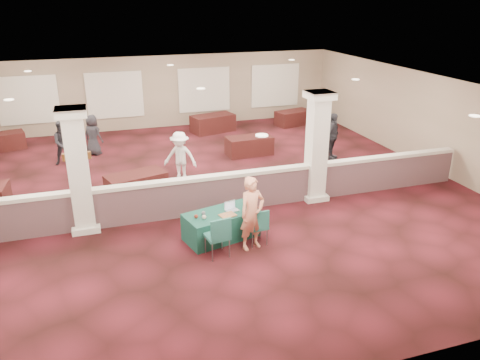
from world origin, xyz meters
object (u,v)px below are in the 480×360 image
object	(u,v)px
woman	(252,213)
far_table_front_center	(136,185)
far_table_back_right	(293,118)
conf_chair_side	(219,234)
far_table_back_center	(213,123)
attendee_c	(332,136)
near_table	(221,225)
attendee_b	(180,157)
far_table_back_left	(2,142)
conf_chair_main	(258,224)
attendee_a	(64,143)
attendee_d	(93,135)
far_table_front_right	(249,146)

from	to	relation	value
woman	far_table_front_center	size ratio (longest dim) A/B	1.04
far_table_back_right	conf_chair_side	bearing A→B (deg)	-121.87
far_table_back_center	attendee_c	world-z (taller)	attendee_c
near_table	far_table_back_center	bearing A→B (deg)	62.40
woman	attendee_b	xyz separation A→B (m)	(-0.78, 4.77, -0.07)
far_table_back_center	far_table_back_right	bearing A→B (deg)	0.00
far_table_back_right	far_table_back_left	bearing A→B (deg)	180.00
conf_chair_main	near_table	bearing A→B (deg)	135.97
conf_chair_main	woman	world-z (taller)	woman
far_table_back_left	attendee_a	xyz separation A→B (m)	(2.39, -2.50, 0.46)
near_table	conf_chair_side	bearing A→B (deg)	-123.07
far_table_back_center	conf_chair_side	bearing A→B (deg)	-103.98
near_table	attendee_d	world-z (taller)	attendee_d
far_table_back_center	attendee_a	world-z (taller)	attendee_a
attendee_c	far_table_back_center	bearing A→B (deg)	84.13
conf_chair_main	far_table_back_center	distance (m)	10.23
conf_chair_main	far_table_back_left	size ratio (longest dim) A/B	0.57
conf_chair_main	conf_chair_side	bearing A→B (deg)	-169.74
attendee_d	woman	bearing A→B (deg)	152.53
attendee_c	near_table	bearing A→B (deg)	-179.20
near_table	far_table_back_left	bearing A→B (deg)	109.11
conf_chair_main	attendee_d	xyz separation A→B (m)	(-3.57, 8.40, 0.22)
conf_chair_main	attendee_b	xyz separation A→B (m)	(-0.97, 4.69, 0.28)
attendee_a	conf_chair_main	bearing A→B (deg)	-68.91
far_table_front_right	attendee_b	size ratio (longest dim) A/B	1.03
far_table_back_right	attendee_c	distance (m)	4.99
conf_chair_main	attendee_c	distance (m)	7.04
attendee_b	attendee_d	world-z (taller)	attendee_b
near_table	far_table_back_right	distance (m)	11.32
far_table_front_right	far_table_back_center	bearing A→B (deg)	98.13
woman	far_table_back_center	xyz separation A→B (m)	(1.72, 10.20, -0.53)
attendee_b	attendee_c	world-z (taller)	attendee_c
conf_chair_side	attendee_b	bearing A→B (deg)	80.69
attendee_d	attendee_a	bearing A→B (deg)	78.90
far_table_back_left	attendee_c	world-z (taller)	attendee_c
conf_chair_side	far_table_front_center	size ratio (longest dim) A/B	0.59
conf_chair_main	far_table_front_right	distance (m)	6.92
far_table_front_center	conf_chair_side	bearing A→B (deg)	-71.39
woman	far_table_back_left	bearing A→B (deg)	107.86
far_table_front_right	attendee_a	distance (m)	6.70
conf_chair_main	far_table_front_center	bearing A→B (deg)	117.49
near_table	far_table_front_center	distance (m)	3.72
far_table_front_center	attendee_b	size ratio (longest dim) A/B	1.05
attendee_c	attendee_a	bearing A→B (deg)	126.42
far_table_back_right	attendee_d	xyz separation A→B (m)	(-8.97, -1.71, 0.43)
attendee_b	attendee_d	size ratio (longest dim) A/B	1.08
far_table_front_center	far_table_back_left	distance (m)	7.66
far_table_back_center	far_table_back_right	size ratio (longest dim) A/B	1.13
conf_chair_main	attendee_d	size ratio (longest dim) A/B	0.61
far_table_front_center	far_table_back_center	xyz separation A→B (m)	(4.00, 6.20, 0.03)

